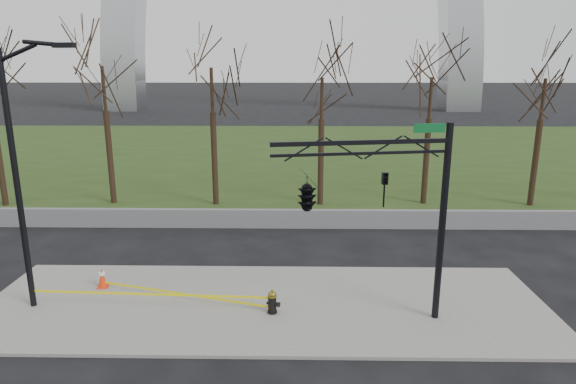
{
  "coord_description": "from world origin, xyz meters",
  "views": [
    {
      "loc": [
        0.98,
        -14.41,
        7.44
      ],
      "look_at": [
        0.7,
        2.0,
        3.29
      ],
      "focal_mm": 30.61,
      "sensor_mm": 36.0,
      "label": 1
    }
  ],
  "objects_px": {
    "fire_hydrant": "(273,302)",
    "traffic_signal_mast": "(334,192)",
    "traffic_cone": "(102,277)",
    "street_light": "(21,164)"
  },
  "relations": [
    {
      "from": "traffic_signal_mast",
      "to": "street_light",
      "type": "bearing_deg",
      "value": 163.33
    },
    {
      "from": "traffic_cone",
      "to": "street_light",
      "type": "bearing_deg",
      "value": -136.0
    },
    {
      "from": "fire_hydrant",
      "to": "traffic_cone",
      "type": "height_order",
      "value": "fire_hydrant"
    },
    {
      "from": "traffic_cone",
      "to": "traffic_signal_mast",
      "type": "bearing_deg",
      "value": -17.87
    },
    {
      "from": "traffic_cone",
      "to": "traffic_signal_mast",
      "type": "relative_size",
      "value": 0.12
    },
    {
      "from": "traffic_cone",
      "to": "street_light",
      "type": "distance_m",
      "value": 4.71
    },
    {
      "from": "fire_hydrant",
      "to": "traffic_signal_mast",
      "type": "xyz_separation_m",
      "value": [
        1.76,
        -0.74,
        3.7
      ]
    },
    {
      "from": "traffic_cone",
      "to": "street_light",
      "type": "xyz_separation_m",
      "value": [
        -1.46,
        -1.41,
        4.24
      ]
    },
    {
      "from": "fire_hydrant",
      "to": "traffic_signal_mast",
      "type": "bearing_deg",
      "value": 1.26
    },
    {
      "from": "fire_hydrant",
      "to": "traffic_signal_mast",
      "type": "distance_m",
      "value": 4.16
    }
  ]
}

